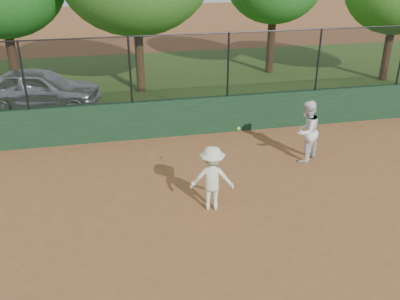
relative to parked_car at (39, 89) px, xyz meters
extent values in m
plane|color=brown|center=(3.65, -9.60, -0.75)|extent=(80.00, 80.00, 0.00)
cube|color=#1A3920|center=(3.65, -3.60, -0.15)|extent=(26.00, 0.20, 1.20)
cube|color=#2D4E18|center=(3.65, 2.40, -0.75)|extent=(36.00, 12.00, 0.01)
imported|color=silver|center=(0.00, 0.00, 0.00)|extent=(4.68, 2.61, 1.50)
imported|color=white|center=(7.72, -6.15, 0.13)|extent=(1.08, 1.04, 1.76)
imported|color=beige|center=(4.59, -8.05, 0.02)|extent=(1.11, 0.80, 1.55)
sphere|color=#AFD52F|center=(5.06, -8.41, 1.34)|extent=(0.07, 0.07, 0.07)
cube|color=black|center=(3.65, -3.60, 1.45)|extent=(26.00, 0.02, 2.00)
cylinder|color=black|center=(3.65, -3.60, 2.43)|extent=(26.00, 0.04, 0.04)
cylinder|color=black|center=(0.15, -3.60, 1.45)|extent=(0.06, 0.06, 2.00)
cylinder|color=black|center=(3.15, -3.60, 1.45)|extent=(0.06, 0.06, 2.00)
cylinder|color=black|center=(6.15, -3.60, 1.45)|extent=(0.06, 0.06, 2.00)
cylinder|color=black|center=(9.15, -3.60, 1.45)|extent=(0.06, 0.06, 2.00)
cylinder|color=#472C18|center=(-1.14, 2.12, 0.47)|extent=(0.36, 0.36, 2.45)
cylinder|color=#4D341B|center=(3.82, 1.33, 0.52)|extent=(0.36, 0.36, 2.55)
cylinder|color=#412B15|center=(10.06, 3.06, 0.48)|extent=(0.36, 0.36, 2.46)
cylinder|color=#4A2F1A|center=(14.64, 0.77, 0.36)|extent=(0.36, 0.36, 2.23)
camera|label=1|loc=(2.47, -16.66, 4.85)|focal=40.00mm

